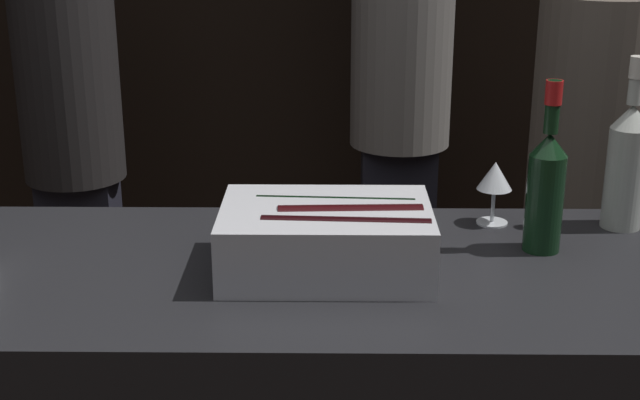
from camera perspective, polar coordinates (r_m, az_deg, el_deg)
ice_bin_with_bottles at (r=1.62m, az=0.65°, el=-2.31°), size 0.38×0.27×0.13m
wine_glass at (r=1.87m, az=11.12°, el=1.36°), size 0.07×0.07×0.13m
candle_votive at (r=1.86m, az=3.38°, el=-0.64°), size 0.08×0.08×0.06m
white_wine_bottle at (r=1.91m, az=19.05°, el=2.37°), size 0.08×0.08×0.36m
red_wine_bottle_burgundy at (r=1.74m, az=14.26°, el=0.97°), size 0.07×0.07×0.33m
person_in_hoodie at (r=3.02m, az=-15.60°, el=4.72°), size 0.33×0.33×1.76m
person_blond_tee at (r=2.85m, az=16.85°, el=1.98°), size 0.37×0.37×1.64m
person_grey_polo at (r=3.16m, az=5.18°, el=6.72°), size 0.35×0.35×1.84m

